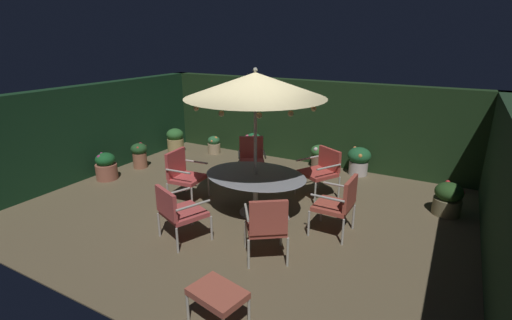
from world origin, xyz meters
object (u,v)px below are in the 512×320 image
(potted_plant_right_near, at_px, (448,199))
(patio_chair_south, at_px, (183,172))
(potted_plant_right_far, at_px, (319,156))
(potted_plant_left_far, at_px, (253,144))
(patio_dining_table, at_px, (255,180))
(patio_chair_northeast, at_px, (339,202))
(patio_chair_east, at_px, (322,169))
(patio_chair_southeast, at_px, (252,157))
(potted_plant_back_left, at_px, (175,140))
(patio_chair_southwest, at_px, (178,210))
(potted_plant_front_corner, at_px, (214,144))
(potted_plant_back_center, at_px, (139,154))
(patio_umbrella, at_px, (255,85))
(ottoman_footrest, at_px, (218,295))
(potted_plant_left_near, at_px, (106,166))
(patio_chair_north, at_px, (267,224))
(potted_plant_back_right, at_px, (359,160))

(potted_plant_right_near, bearing_deg, patio_chair_south, -158.99)
(potted_plant_right_far, xyz_separation_m, potted_plant_left_far, (-1.78, -0.06, 0.06))
(potted_plant_right_far, bearing_deg, patio_dining_table, -93.30)
(patio_chair_northeast, distance_m, patio_chair_east, 1.53)
(patio_chair_southeast, distance_m, potted_plant_back_left, 2.99)
(patio_chair_southwest, bearing_deg, patio_chair_southeast, 94.93)
(patio_dining_table, relative_size, patio_chair_southeast, 1.87)
(potted_plant_front_corner, xyz_separation_m, potted_plant_back_center, (-0.88, -1.85, 0.09))
(potted_plant_back_center, bearing_deg, patio_chair_southeast, 9.92)
(patio_umbrella, xyz_separation_m, potted_plant_right_far, (0.17, 2.87, -1.98))
(patio_chair_southwest, bearing_deg, potted_plant_back_center, 144.38)
(patio_chair_northeast, distance_m, potted_plant_left_far, 4.24)
(potted_plant_left_far, bearing_deg, patio_dining_table, -60.09)
(ottoman_footrest, xyz_separation_m, potted_plant_right_near, (2.06, 4.19, -0.08))
(potted_plant_front_corner, bearing_deg, potted_plant_left_near, -109.17)
(patio_chair_southwest, bearing_deg, potted_plant_left_far, 103.93)
(patio_dining_table, bearing_deg, ottoman_footrest, -69.62)
(patio_chair_southeast, bearing_deg, potted_plant_back_left, 163.49)
(ottoman_footrest, height_order, potted_plant_back_left, potted_plant_back_left)
(patio_chair_north, distance_m, patio_chair_northeast, 1.38)
(potted_plant_back_right, bearing_deg, patio_chair_east, -102.82)
(patio_dining_table, relative_size, potted_plant_back_center, 3.03)
(patio_chair_east, distance_m, potted_plant_left_far, 2.82)
(patio_dining_table, distance_m, ottoman_footrest, 2.77)
(potted_plant_back_left, xyz_separation_m, potted_plant_left_near, (-0.05, -2.26, -0.05))
(patio_chair_southwest, distance_m, potted_plant_right_far, 4.34)
(ottoman_footrest, xyz_separation_m, potted_plant_right_far, (-0.79, 5.46, -0.07))
(potted_plant_right_far, relative_size, potted_plant_front_corner, 1.20)
(patio_umbrella, bearing_deg, potted_plant_back_right, 68.71)
(patio_umbrella, distance_m, potted_plant_right_near, 3.95)
(patio_chair_south, xyz_separation_m, potted_plant_right_near, (4.53, 1.74, -0.25))
(potted_plant_back_center, relative_size, potted_plant_left_far, 0.93)
(patio_chair_south, bearing_deg, potted_plant_right_near, 21.01)
(patio_dining_table, height_order, patio_chair_south, patio_chair_south)
(potted_plant_right_far, bearing_deg, potted_plant_back_left, -169.10)
(potted_plant_right_far, height_order, potted_plant_back_right, potted_plant_back_right)
(patio_umbrella, bearing_deg, potted_plant_back_left, 149.78)
(patio_dining_table, height_order, potted_plant_right_far, patio_dining_table)
(patio_chair_southwest, relative_size, potted_plant_front_corner, 1.90)
(patio_umbrella, bearing_deg, patio_chair_north, -55.09)
(ottoman_footrest, bearing_deg, patio_umbrella, 110.39)
(patio_dining_table, distance_m, potted_plant_right_far, 2.90)
(potted_plant_left_far, bearing_deg, potted_plant_back_right, 1.12)
(patio_chair_northeast, height_order, potted_plant_front_corner, patio_chair_northeast)
(patio_chair_southwest, height_order, potted_plant_right_near, patio_chair_southwest)
(patio_dining_table, bearing_deg, patio_chair_east, 59.78)
(ottoman_footrest, bearing_deg, potted_plant_back_left, 134.44)
(patio_dining_table, bearing_deg, potted_plant_left_far, 119.91)
(patio_chair_north, bearing_deg, patio_chair_south, 155.09)
(patio_chair_southeast, height_order, potted_plant_back_left, patio_chair_southeast)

